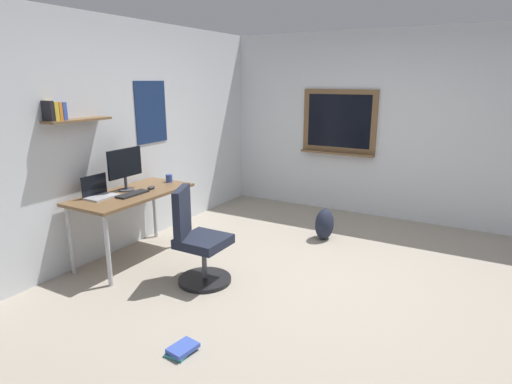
{
  "coord_description": "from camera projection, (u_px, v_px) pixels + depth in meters",
  "views": [
    {
      "loc": [
        -3.64,
        -1.3,
        1.94
      ],
      "look_at": [
        -0.08,
        0.71,
        0.85
      ],
      "focal_mm": 29.84,
      "sensor_mm": 36.0,
      "label": 1
    }
  ],
  "objects": [
    {
      "name": "laptop",
      "position": [
        99.0,
        192.0,
        4.38
      ],
      "size": [
        0.31,
        0.21,
        0.23
      ],
      "color": "#ADAFB5",
      "rests_on": "desk"
    },
    {
      "name": "book_stack_on_floor",
      "position": [
        182.0,
        349.0,
        3.11
      ],
      "size": [
        0.23,
        0.19,
        0.06
      ],
      "color": "teal",
      "rests_on": "ground"
    },
    {
      "name": "backpack",
      "position": [
        325.0,
        224.0,
        5.29
      ],
      "size": [
        0.32,
        0.22,
        0.39
      ],
      "primitive_type": "ellipsoid",
      "color": "#1E2333",
      "rests_on": "ground"
    },
    {
      "name": "wall_right",
      "position": [
        388.0,
        127.0,
        5.92
      ],
      "size": [
        0.22,
        5.0,
        2.6
      ],
      "color": "silver",
      "rests_on": "ground"
    },
    {
      "name": "monitor_primary",
      "position": [
        125.0,
        166.0,
        4.58
      ],
      "size": [
        0.46,
        0.17,
        0.46
      ],
      "color": "#38383D",
      "rests_on": "desk"
    },
    {
      "name": "coffee_mug",
      "position": [
        169.0,
        178.0,
        5.03
      ],
      "size": [
        0.08,
        0.08,
        0.09
      ],
      "primitive_type": "cylinder",
      "color": "#334CA5",
      "rests_on": "desk"
    },
    {
      "name": "ground_plane",
      "position": [
        323.0,
        283.0,
        4.18
      ],
      "size": [
        5.2,
        5.2,
        0.0
      ],
      "primitive_type": "plane",
      "color": "#9E9384",
      "rests_on": "ground"
    },
    {
      "name": "keyboard",
      "position": [
        133.0,
        194.0,
        4.48
      ],
      "size": [
        0.37,
        0.13,
        0.02
      ],
      "primitive_type": "cube",
      "color": "black",
      "rests_on": "desk"
    },
    {
      "name": "office_chair",
      "position": [
        197.0,
        243.0,
        4.11
      ],
      "size": [
        0.54,
        0.56,
        0.95
      ],
      "color": "black",
      "rests_on": "ground"
    },
    {
      "name": "wall_back",
      "position": [
        131.0,
        135.0,
        5.01
      ],
      "size": [
        5.0,
        0.3,
        2.6
      ],
      "color": "silver",
      "rests_on": "ground"
    },
    {
      "name": "desk",
      "position": [
        132.0,
        200.0,
        4.6
      ],
      "size": [
        1.34,
        0.66,
        0.76
      ],
      "color": "brown",
      "rests_on": "ground"
    },
    {
      "name": "computer_mouse",
      "position": [
        151.0,
        188.0,
        4.71
      ],
      "size": [
        0.1,
        0.06,
        0.03
      ],
      "primitive_type": "ellipsoid",
      "color": "#262628",
      "rests_on": "desk"
    }
  ]
}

